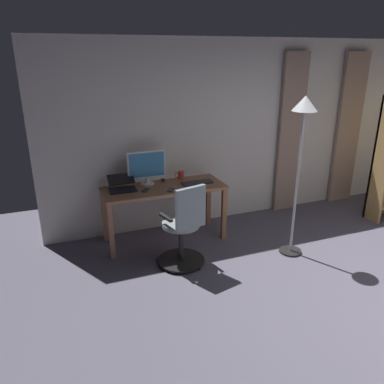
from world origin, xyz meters
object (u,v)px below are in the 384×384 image
Objects in this scene: computer_monitor at (147,166)px; computer_keyboard at (197,183)px; office_chair at (184,229)px; computer_mouse at (163,180)px; cell_phone_by_monitor at (171,190)px; laptop at (122,186)px; cell_phone_face_up at (145,190)px; mug_coffee at (181,175)px; floor_lamp at (303,130)px; desk at (164,194)px.

computer_keyboard is (-0.62, 0.22, -0.23)m from computer_monitor.
office_chair is 1.00m from computer_mouse.
computer_keyboard is 2.84× the size of cell_phone_by_monitor.
office_chair is at bearing 125.74° from laptop.
cell_phone_by_monitor is at bearing -165.35° from cell_phone_face_up.
computer_monitor is 0.47m from cell_phone_by_monitor.
computer_mouse is at bearing 1.40° from mug_coffee.
office_chair is 0.78m from cell_phone_face_up.
cell_phone_face_up is at bearing 40.90° from computer_mouse.
office_chair is at bearing -7.82° from floor_lamp.
mug_coffee is 1.73m from floor_lamp.
laptop is (0.53, -0.81, 0.33)m from office_chair.
cell_phone_by_monitor is (-0.57, 0.24, -0.05)m from laptop.
office_chair reaches higher than cell_phone_face_up.
computer_keyboard is 0.21× the size of floor_lamp.
mug_coffee is (-0.57, -0.28, 0.05)m from cell_phone_face_up.
office_chair is at bearing 118.24° from cell_phone_by_monitor.
computer_mouse is (-0.05, -0.95, 0.30)m from office_chair.
desk is at bearing 35.48° from mug_coffee.
cell_phone_face_up is 0.07× the size of floor_lamp.
office_chair reaches higher than desk.
laptop is 2.27m from floor_lamp.
computer_mouse is at bearing -33.78° from computer_keyboard.
computer_mouse is at bearing -171.18° from computer_monitor.
computer_mouse is at bearing -105.96° from cell_phone_face_up.
computer_keyboard reaches higher than cell_phone_face_up.
office_chair is 2.98× the size of laptop.
cell_phone_face_up is (0.09, 0.24, -0.24)m from computer_monitor.
mug_coffee reaches higher than cell_phone_by_monitor.
laptop is 0.85m from mug_coffee.
floor_lamp is (-1.90, 0.99, 0.76)m from laptop.
floor_lamp reaches higher than computer_monitor.
computer_keyboard is 1.19× the size of laptop.
office_chair is 1.06m from mug_coffee.
computer_mouse is at bearing -61.32° from cell_phone_by_monitor.
laptop is at bearing 5.82° from cell_phone_face_up.
floor_lamp is at bearing -21.49° from office_chair.
mug_coffee is (-0.48, -0.04, -0.19)m from computer_monitor.
computer_monitor is (0.18, -0.91, 0.53)m from office_chair.
office_chair is 2.51× the size of computer_keyboard.
office_chair reaches higher than cell_phone_by_monitor.
laptop is 3.45× the size of computer_mouse.
office_chair is 7.84× the size of mug_coffee.
desk is 10.96× the size of cell_phone_face_up.
desk is at bearing -5.33° from computer_keyboard.
mug_coffee is (-0.30, -0.95, 0.34)m from office_chair.
cell_phone_by_monitor is (-0.30, 0.10, 0.00)m from cell_phone_face_up.
laptop reaches higher than desk.
office_chair is at bearing 101.05° from computer_monitor.
desk is at bearing -33.62° from floor_lamp.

